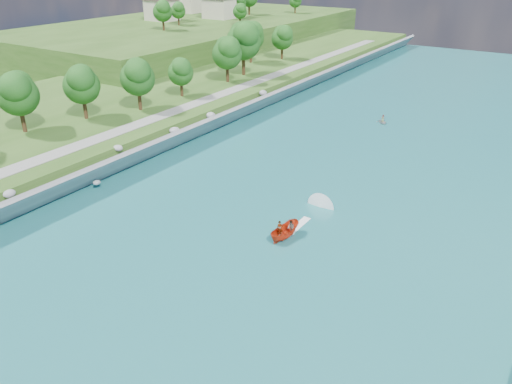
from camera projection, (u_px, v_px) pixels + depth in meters
The scene contains 11 objects.
ground at pixel (233, 259), 51.52m from camera, with size 260.00×260.00×0.00m, color #2D5119.
river_water at pixel (320, 189), 66.59m from camera, with size 55.00×240.00×0.10m, color #1B6367.
berm_west at pixel (73, 116), 90.44m from camera, with size 45.00×240.00×3.50m, color #2D5119.
ridge_west at pixel (196, 34), 161.82m from camera, with size 60.00×120.00×9.00m, color #2D5119.
riprap_bank at pixel (170, 142), 78.03m from camera, with size 4.15×236.00×4.12m.
riverside_path at pixel (141, 123), 81.05m from camera, with size 3.00×200.00×0.10m, color gray.
ridge_houses at pixel (189, 3), 164.79m from camera, with size 29.50×29.50×8.40m.
trees_west at pixel (31, 98), 72.92m from camera, with size 16.01×149.51×13.79m.
trees_ridge at pixel (230, 5), 157.60m from camera, with size 19.51×62.48×10.72m.
motorboat at pixel (290, 227), 55.83m from camera, with size 3.60×19.11×2.13m.
raft at pixel (383, 121), 91.98m from camera, with size 2.98×3.10×1.59m.
Camera 1 is at (25.65, -35.07, 28.65)m, focal length 35.00 mm.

